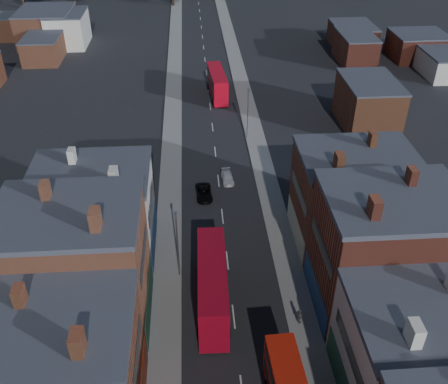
{
  "coord_description": "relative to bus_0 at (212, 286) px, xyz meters",
  "views": [
    {
      "loc": [
        -3.21,
        -8.64,
        36.9
      ],
      "look_at": [
        0.0,
        37.27,
        5.47
      ],
      "focal_mm": 40.0,
      "sensor_mm": 36.0,
      "label": 1
    }
  ],
  "objects": [
    {
      "name": "pavement_west",
      "position": [
        -4.57,
        24.47,
        -2.71
      ],
      "size": [
        3.0,
        200.0,
        0.12
      ],
      "primitive_type": "cube",
      "color": "gray",
      "rests_on": "ground"
    },
    {
      "name": "pavement_east",
      "position": [
        8.43,
        24.47,
        -2.71
      ],
      "size": [
        3.0,
        200.0,
        0.12
      ],
      "primitive_type": "cube",
      "color": "gray",
      "rests_on": "ground"
    },
    {
      "name": "lamp_post_2",
      "position": [
        -3.27,
        4.47,
        1.94
      ],
      "size": [
        0.25,
        0.7,
        8.12
      ],
      "color": "slate",
      "rests_on": "ground"
    },
    {
      "name": "lamp_post_3",
      "position": [
        7.13,
        34.47,
        1.94
      ],
      "size": [
        0.25,
        0.7,
        8.12
      ],
      "color": "slate",
      "rests_on": "ground"
    },
    {
      "name": "bus_0",
      "position": [
        0.0,
        0.0,
        0.0
      ],
      "size": [
        3.23,
        11.93,
        5.12
      ],
      "rotation": [
        0.0,
        0.0,
        -0.02
      ],
      "color": "#A1091C",
      "rests_on": "ground"
    },
    {
      "name": "bus_2",
      "position": [
        3.43,
        50.65,
        -0.21
      ],
      "size": [
        3.34,
        11.1,
        4.73
      ],
      "rotation": [
        0.0,
        0.0,
        0.07
      ],
      "color": "#B30718",
      "rests_on": "ground"
    },
    {
      "name": "car_2",
      "position": [
        -0.15,
        18.87,
        -2.17
      ],
      "size": [
        2.15,
        4.34,
        1.18
      ],
      "primitive_type": "imported",
      "rotation": [
        0.0,
        0.0,
        0.04
      ],
      "color": "black",
      "rests_on": "ground"
    },
    {
      "name": "car_3",
      "position": [
        3.13,
        22.44,
        -2.24
      ],
      "size": [
        1.77,
        3.76,
        1.06
      ],
      "primitive_type": "imported",
      "rotation": [
        0.0,
        0.0,
        0.08
      ],
      "color": "white",
      "rests_on": "ground"
    },
    {
      "name": "ped_3",
      "position": [
        7.99,
        -2.78,
        -1.78
      ],
      "size": [
        0.78,
        1.11,
        1.73
      ],
      "primitive_type": "imported",
      "rotation": [
        0.0,
        0.0,
        1.92
      ],
      "color": "#635E55",
      "rests_on": "pavement_east"
    }
  ]
}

